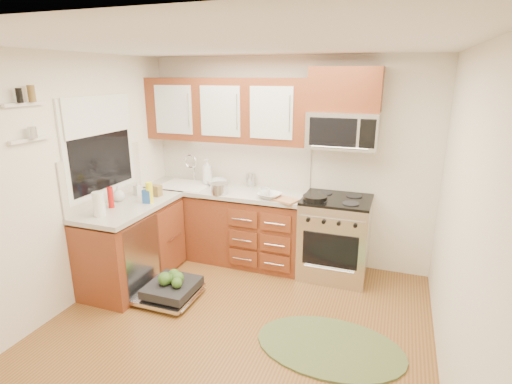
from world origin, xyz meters
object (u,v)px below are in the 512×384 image
at_px(cutting_board, 284,200).
at_px(bowl_b, 217,183).
at_px(stock_pot, 219,189).
at_px(paper_towel_roll, 99,204).
at_px(sink, 186,194).
at_px(bowl_a, 270,196).
at_px(cup, 264,193).
at_px(rug, 330,347).
at_px(dishwasher, 169,290).
at_px(range, 335,237).
at_px(microwave, 343,130).
at_px(skillet, 315,198).
at_px(upper_cabinets, 226,110).

relative_size(cutting_board, bowl_b, 1.24).
xyz_separation_m(stock_pot, paper_towel_roll, (-0.80, -1.11, 0.06)).
relative_size(sink, stock_pot, 2.95).
relative_size(bowl_a, cup, 1.92).
bearing_deg(rug, dishwasher, 173.00).
distance_m(dishwasher, cup, 1.50).
height_order(dishwasher, cup, cup).
bearing_deg(cup, stock_pot, -174.37).
bearing_deg(range, sink, -179.70).
bearing_deg(stock_pot, microwave, 13.65).
bearing_deg(bowl_b, stock_pot, -60.53).
distance_m(skillet, cup, 0.59).
relative_size(rug, cutting_board, 4.12).
relative_size(microwave, paper_towel_roll, 3.06).
bearing_deg(bowl_a, stock_pot, -177.22).
bearing_deg(microwave, bowl_b, -179.51).
relative_size(upper_cabinets, stock_pot, 9.74).
bearing_deg(cup, range, 10.87).
bearing_deg(sink, microwave, 3.85).
height_order(rug, paper_towel_roll, paper_towel_roll).
bearing_deg(cup, bowl_b, 160.04).
relative_size(sink, paper_towel_roll, 2.50).
relative_size(skillet, cup, 2.01).
bearing_deg(skillet, dishwasher, -143.19).
bearing_deg(sink, stock_pot, -19.31).
bearing_deg(bowl_b, microwave, 0.49).
height_order(sink, cutting_board, cutting_board).
height_order(bowl_a, bowl_b, bowl_b).
bearing_deg(cutting_board, bowl_a, 170.60).
relative_size(upper_cabinets, skillet, 7.57).
distance_m(sink, skillet, 1.72).
height_order(upper_cabinets, stock_pot, upper_cabinets).
xyz_separation_m(upper_cabinets, rug, (1.60, -1.49, -1.86)).
height_order(rug, skillet, skillet).
distance_m(paper_towel_roll, cup, 1.78).
xyz_separation_m(sink, dishwasher, (0.39, -1.12, -0.70)).
height_order(upper_cabinets, paper_towel_roll, upper_cabinets).
distance_m(dishwasher, bowl_a, 1.51).
bearing_deg(stock_pot, paper_towel_roll, -125.72).
xyz_separation_m(rug, paper_towel_roll, (-2.36, 0.02, 1.04)).
bearing_deg(rug, range, 98.39).
relative_size(upper_cabinets, bowl_b, 8.13).
bearing_deg(microwave, bowl_a, -157.98).
bearing_deg(stock_pot, skillet, 3.28).
height_order(skillet, cup, cup).
distance_m(microwave, dishwasher, 2.55).
distance_m(cutting_board, cup, 0.26).
bearing_deg(cutting_board, microwave, 30.47).
bearing_deg(cutting_board, upper_cabinets, 157.19).
distance_m(upper_cabinets, range, 1.99).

